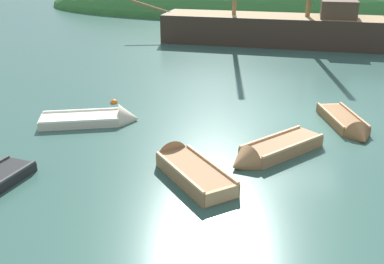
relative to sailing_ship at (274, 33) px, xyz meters
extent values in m
plane|color=#33564C|center=(1.56, -14.62, -0.70)|extent=(120.00, 120.00, 0.00)
ellipsoid|color=#387033|center=(-3.30, 19.01, -0.70)|extent=(43.04, 20.26, 8.29)
cube|color=#38281E|center=(-0.15, 0.01, -0.16)|extent=(14.86, 4.41, 2.67)
cube|color=#997A51|center=(-0.15, 0.01, 1.12)|extent=(14.26, 4.10, 0.10)
cylinder|color=olive|center=(-8.67, 0.54, 1.47)|extent=(2.96, 0.38, 0.97)
cube|color=#4C3828|center=(3.94, -0.25, 1.72)|extent=(2.35, 2.59, 1.10)
cube|color=#3B3B3B|center=(-7.09, -20.29, -0.57)|extent=(0.93, 0.30, 0.27)
cube|color=#3B3B3B|center=(-7.23, -21.02, -0.49)|extent=(0.97, 0.36, 0.05)
cube|color=#3B3B3B|center=(-6.85, -21.53, -0.40)|extent=(0.54, 2.37, 0.07)
cube|color=#9E7047|center=(-1.91, -20.12, -0.56)|extent=(2.63, 2.86, 0.52)
cone|color=#9E7047|center=(-3.02, -18.78, -0.56)|extent=(1.26, 1.21, 1.05)
cube|color=tan|center=(-1.06, -21.16, -0.48)|extent=(0.85, 0.73, 0.36)
cube|color=tan|center=(-2.22, -19.75, -0.36)|extent=(0.90, 0.79, 0.05)
cube|color=tan|center=(-1.60, -20.50, -0.36)|extent=(0.90, 0.79, 0.05)
cube|color=tan|center=(-1.52, -19.80, -0.27)|extent=(1.80, 2.17, 0.07)
cube|color=tan|center=(-2.31, -20.45, -0.27)|extent=(1.80, 2.17, 0.07)
cube|color=#9E7047|center=(0.48, -17.76, -0.57)|extent=(2.67, 2.82, 0.49)
cone|color=#9E7047|center=(-0.71, -19.09, -0.57)|extent=(1.20, 1.18, 0.98)
cube|color=tan|center=(1.40, -16.73, -0.50)|extent=(0.77, 0.70, 0.34)
cube|color=tan|center=(0.15, -18.14, -0.39)|extent=(0.83, 0.76, 0.05)
cube|color=tan|center=(0.81, -17.39, -0.39)|extent=(0.83, 0.76, 0.05)
cube|color=tan|center=(0.13, -17.45, -0.30)|extent=(1.93, 2.15, 0.07)
cube|color=tan|center=(0.83, -18.08, -0.30)|extent=(1.93, 2.15, 0.07)
cube|color=brown|center=(2.67, -14.71, -0.61)|extent=(1.67, 2.87, 0.42)
cone|color=brown|center=(3.12, -16.34, -0.61)|extent=(1.09, 0.90, 0.94)
cube|color=#AE7B4F|center=(2.33, -13.45, -0.54)|extent=(0.89, 0.35, 0.30)
cube|color=#AE7B4F|center=(2.80, -15.16, -0.46)|extent=(0.93, 0.41, 0.05)
cube|color=#AE7B4F|center=(2.55, -14.25, -0.46)|extent=(0.93, 0.41, 0.05)
cube|color=#AE7B4F|center=(2.23, -14.83, -0.37)|extent=(0.77, 2.57, 0.07)
cube|color=#AE7B4F|center=(3.11, -14.59, -0.37)|extent=(0.77, 2.57, 0.07)
cube|color=beige|center=(-6.87, -16.50, -0.62)|extent=(3.11, 2.07, 0.41)
cone|color=beige|center=(-5.17, -15.93, -0.62)|extent=(1.04, 1.32, 1.16)
cube|color=white|center=(-8.18, -16.94, -0.55)|extent=(0.46, 1.08, 0.28)
cube|color=white|center=(-6.39, -16.34, -0.47)|extent=(0.53, 1.12, 0.05)
cube|color=white|center=(-7.35, -16.66, -0.47)|extent=(0.53, 1.12, 0.05)
cube|color=white|center=(-6.69, -17.04, -0.38)|extent=(2.69, 0.97, 0.07)
cube|color=white|center=(-7.05, -15.96, -0.38)|extent=(2.69, 0.97, 0.07)
sphere|color=orange|center=(-6.45, -14.00, -0.70)|extent=(0.32, 0.32, 0.32)
camera|label=1|loc=(0.00, -31.19, 5.38)|focal=42.36mm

